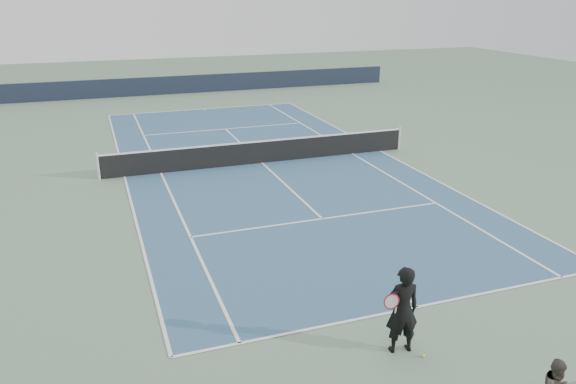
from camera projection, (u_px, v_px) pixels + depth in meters
name	position (u px, v px, depth m)	size (l,w,h in m)	color
ground	(262.00, 163.00, 23.12)	(80.00, 80.00, 0.00)	slate
court_surface	(262.00, 163.00, 23.12)	(10.97, 23.77, 0.01)	#335879
tennis_net	(262.00, 151.00, 22.95)	(12.90, 0.10, 1.07)	silver
windscreen_far	(186.00, 84.00, 38.78)	(30.00, 0.25, 1.20)	black
tennis_player	(402.00, 310.00, 10.78)	(0.82, 0.57, 1.83)	black
tennis_ball	(423.00, 356.00, 10.85)	(0.07, 0.07, 0.07)	#C5E52F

